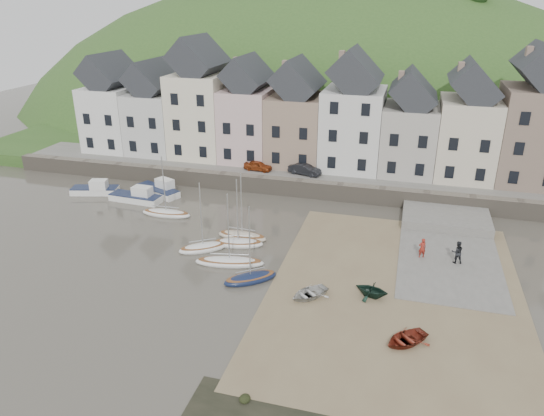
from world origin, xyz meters
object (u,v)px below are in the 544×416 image
(person_red, at_px, (422,248))
(rowboat_green, at_px, (372,289))
(rowboat_red, at_px, (406,339))
(car_left, at_px, (258,166))
(person_dark, at_px, (457,252))
(sailboat_0, at_px, (166,213))
(car_right, at_px, (305,169))
(rowboat_white, at_px, (309,293))

(person_red, bearing_deg, rowboat_green, 43.98)
(rowboat_red, xyz_separation_m, car_left, (-17.35, 25.39, 1.78))
(rowboat_red, distance_m, person_dark, 12.09)
(rowboat_red, height_order, car_left, car_left)
(rowboat_red, relative_size, car_left, 0.93)
(sailboat_0, height_order, car_left, sailboat_0)
(person_dark, bearing_deg, sailboat_0, -16.06)
(sailboat_0, height_order, car_right, sailboat_0)
(car_left, xyz_separation_m, car_right, (5.45, 0.00, 0.06))
(rowboat_white, bearing_deg, rowboat_green, 56.17)
(rowboat_green, height_order, person_dark, person_dark)
(rowboat_green, bearing_deg, sailboat_0, -101.27)
(sailboat_0, bearing_deg, rowboat_white, -32.77)
(person_red, distance_m, car_left, 22.82)
(car_right, bearing_deg, person_dark, -116.71)
(sailboat_0, xyz_separation_m, rowboat_red, (23.35, -14.13, 0.11))
(sailboat_0, relative_size, person_red, 3.71)
(person_dark, distance_m, car_left, 25.12)
(car_right, bearing_deg, rowboat_green, -140.48)
(rowboat_white, relative_size, person_red, 1.75)
(sailboat_0, xyz_separation_m, rowboat_green, (20.81, -9.40, 0.42))
(sailboat_0, bearing_deg, person_red, -5.67)
(rowboat_green, bearing_deg, person_dark, 151.17)
(rowboat_white, xyz_separation_m, person_dark, (10.41, 8.03, 0.70))
(rowboat_white, height_order, car_left, car_left)
(rowboat_white, relative_size, car_left, 0.92)
(rowboat_white, height_order, car_right, car_right)
(rowboat_red, bearing_deg, person_red, 131.34)
(rowboat_white, xyz_separation_m, rowboat_green, (4.31, 1.22, 0.31))
(rowboat_white, xyz_separation_m, car_left, (-10.51, 21.89, 1.78))
(person_red, xyz_separation_m, car_left, (-18.23, 13.67, 1.18))
(rowboat_green, distance_m, rowboat_red, 5.37)
(rowboat_green, relative_size, car_right, 0.64)
(rowboat_green, relative_size, rowboat_red, 0.78)
(sailboat_0, height_order, rowboat_green, sailboat_0)
(rowboat_white, bearing_deg, rowboat_red, 13.26)
(rowboat_white, relative_size, person_dark, 1.58)
(sailboat_0, distance_m, car_right, 16.18)
(rowboat_red, height_order, person_dark, person_dark)
(sailboat_0, relative_size, car_right, 1.72)
(sailboat_0, xyz_separation_m, person_dark, (26.92, -2.59, 0.80))
(person_red, height_order, car_left, car_left)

